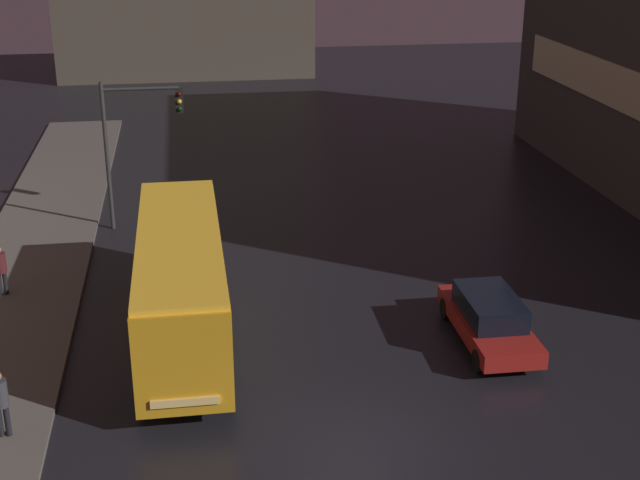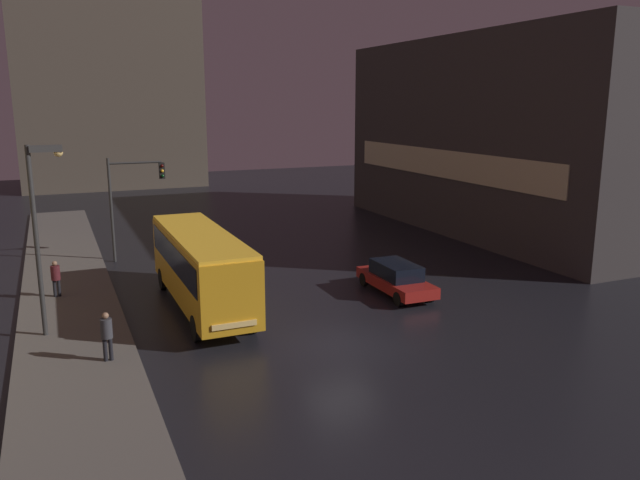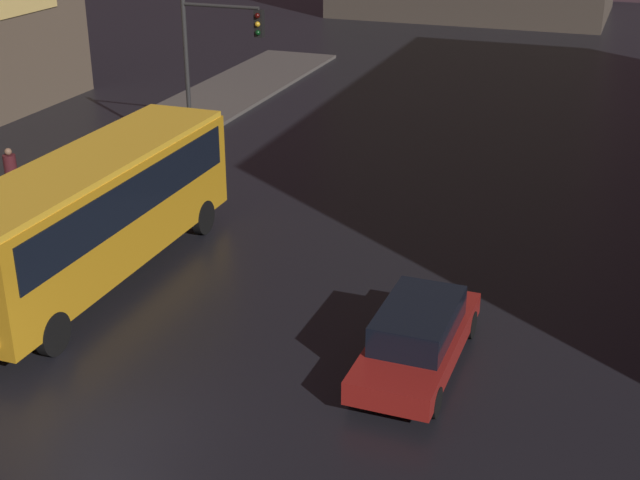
# 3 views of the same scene
# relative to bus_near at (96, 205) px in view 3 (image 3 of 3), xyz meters

# --- Properties ---
(ground_plane) EXTENTS (120.00, 120.00, 0.00)m
(ground_plane) POSITION_rel_bus_near_xyz_m (3.74, -6.10, -2.06)
(ground_plane) COLOR black
(sidewalk_left) EXTENTS (4.00, 48.00, 0.15)m
(sidewalk_left) POSITION_rel_bus_near_xyz_m (-5.26, 3.90, -1.98)
(sidewalk_left) COLOR #56514C
(sidewalk_left) RESTS_ON ground
(bus_near) EXTENTS (2.42, 10.12, 3.34)m
(bus_near) POSITION_rel_bus_near_xyz_m (0.00, 0.00, 0.00)
(bus_near) COLOR orange
(bus_near) RESTS_ON ground
(car_taxi) EXTENTS (1.85, 4.77, 1.46)m
(car_taxi) POSITION_rel_bus_near_xyz_m (8.73, -1.41, -1.30)
(car_taxi) COLOR maroon
(car_taxi) RESTS_ON ground
(pedestrian_mid) EXTENTS (0.56, 0.56, 1.64)m
(pedestrian_mid) POSITION_rel_bus_near_xyz_m (-5.71, 3.83, -0.93)
(pedestrian_mid) COLOR black
(pedestrian_mid) RESTS_ON sidewalk_left
(traffic_light_main) EXTENTS (3.06, 0.35, 5.76)m
(traffic_light_main) POSITION_rel_bus_near_xyz_m (-1.56, 9.97, 1.84)
(traffic_light_main) COLOR #2D2D2D
(traffic_light_main) RESTS_ON ground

